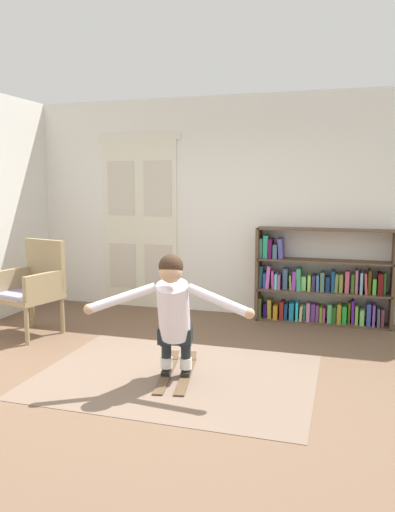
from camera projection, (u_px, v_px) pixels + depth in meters
ground_plane at (182, 384)px, 4.39m from camera, size 7.20×7.20×0.00m
back_wall at (243, 207)px, 6.65m from camera, size 6.00×0.10×2.90m
double_door at (140, 221)px, 7.04m from camera, size 1.22×0.05×2.45m
rug at (176, 375)px, 4.59m from camera, size 2.51×1.84×0.01m
bookshelf at (318, 285)px, 6.30m from camera, size 1.69×0.30×1.20m
wicker_chair at (33, 285)px, 5.82m from camera, size 0.73×0.73×1.10m
skis_pair at (177, 372)px, 4.62m from camera, size 0.44×0.98×0.07m
person_skier at (173, 309)px, 4.35m from camera, size 1.41×0.72×1.09m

